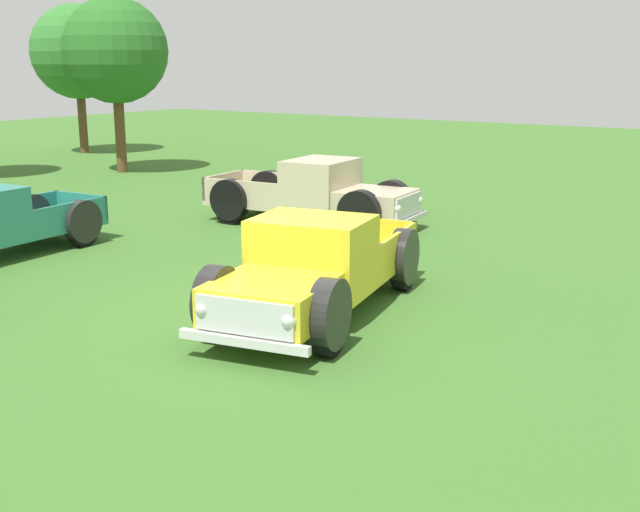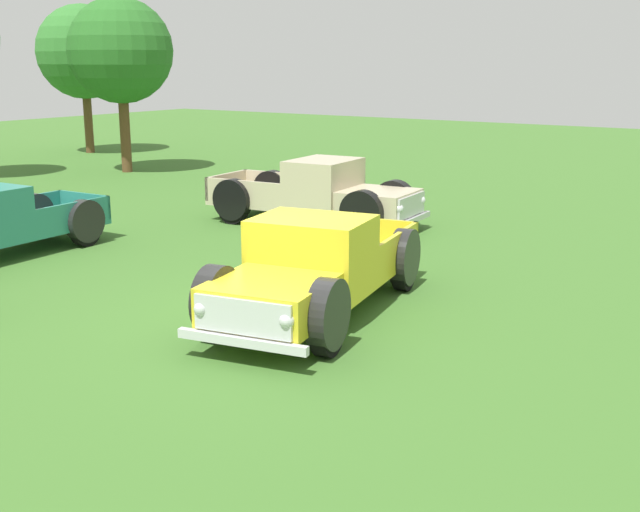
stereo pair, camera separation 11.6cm
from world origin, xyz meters
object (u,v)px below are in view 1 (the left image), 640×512
(pickup_truck_behind_right, at_px, (323,195))
(oak_tree_east, at_px, (115,51))
(oak_tree_west, at_px, (78,52))
(pickup_truck_foreground, at_px, (311,271))

(pickup_truck_behind_right, relative_size, oak_tree_east, 0.89)
(pickup_truck_behind_right, bearing_deg, oak_tree_west, 66.97)
(pickup_truck_foreground, distance_m, oak_tree_west, 24.99)
(pickup_truck_foreground, relative_size, oak_tree_east, 0.89)
(pickup_truck_foreground, xyz_separation_m, pickup_truck_behind_right, (5.97, 3.71, 0.02))
(pickup_truck_foreground, relative_size, oak_tree_west, 0.87)
(pickup_truck_behind_right, xyz_separation_m, oak_tree_west, (7.31, 17.18, 3.46))
(pickup_truck_foreground, distance_m, oak_tree_east, 18.23)
(pickup_truck_foreground, bearing_deg, oak_tree_west, 57.58)
(pickup_truck_foreground, distance_m, pickup_truck_behind_right, 7.03)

